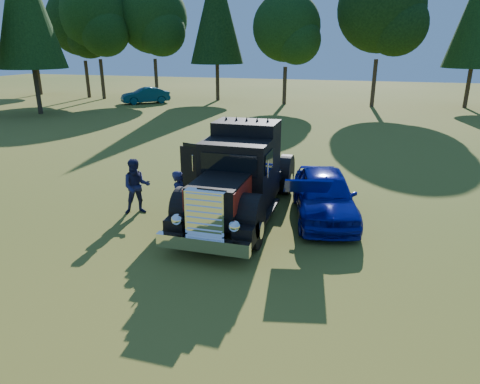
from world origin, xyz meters
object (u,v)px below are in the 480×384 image
spectator_far (137,187)px  spectator_near (180,199)px  hotrod_coupe (324,194)px  distant_teal_car (145,95)px  diamond_t_truck (239,179)px

spectator_far → spectator_near: bearing=-49.7°
hotrod_coupe → spectator_near: bearing=-154.1°
hotrod_coupe → distant_teal_car: size_ratio=1.09×
diamond_t_truck → distant_teal_car: diamond_t_truck is taller
diamond_t_truck → hotrod_coupe: bearing=15.5°
spectator_far → distant_teal_car: spectator_far is taller
diamond_t_truck → hotrod_coupe: 2.79m
hotrod_coupe → spectator_far: size_ratio=2.63×
diamond_t_truck → spectator_far: 3.41m
diamond_t_truck → spectator_near: diamond_t_truck is taller
hotrod_coupe → diamond_t_truck: bearing=-164.5°
distant_teal_car → spectator_near: bearing=-11.2°
diamond_t_truck → spectator_near: bearing=-139.4°
hotrod_coupe → distant_teal_car: 31.00m
diamond_t_truck → distant_teal_car: bearing=123.6°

